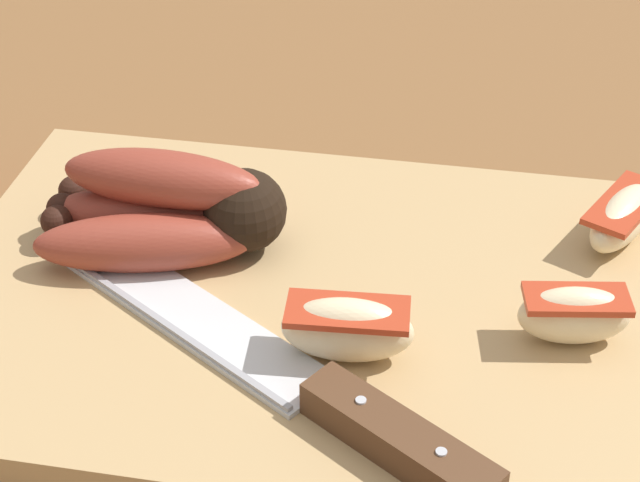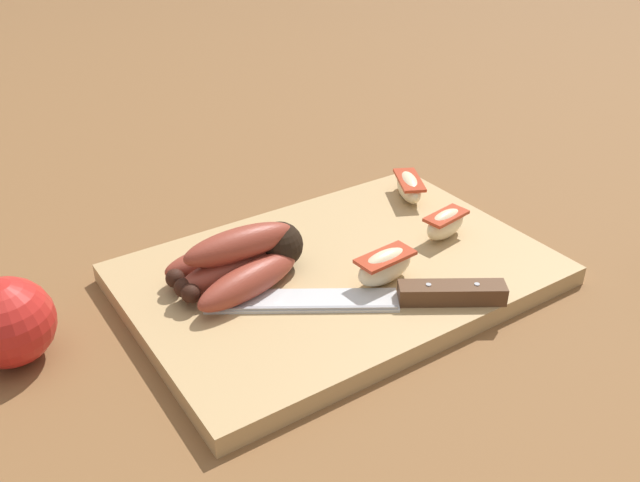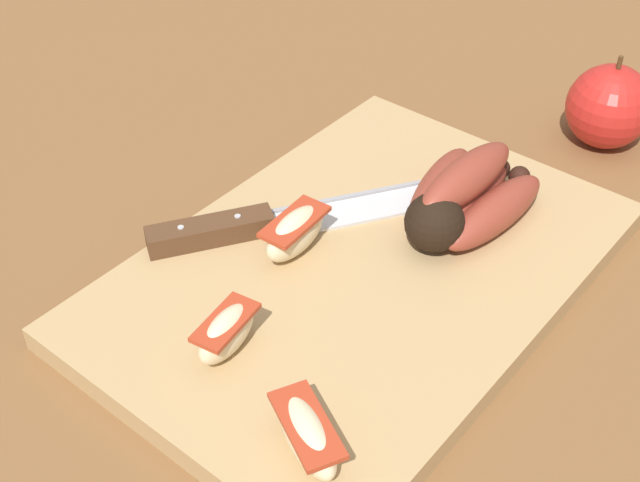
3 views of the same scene
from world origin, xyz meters
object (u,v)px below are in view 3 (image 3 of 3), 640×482
Objects in this scene: apple_wedge_near at (307,434)px; apple_wedge_far at (227,332)px; banana_bunch at (463,198)px; apple_wedge_middle at (295,232)px; chefs_knife at (270,221)px; whole_apple at (609,107)px.

apple_wedge_near is 0.10m from apple_wedge_far.
banana_bunch reaches higher than apple_wedge_far.
banana_bunch is at bearing 10.95° from apple_wedge_near.
apple_wedge_far is (-0.11, -0.03, -0.00)m from apple_wedge_middle.
banana_bunch is at bearing -47.10° from chefs_knife.
chefs_knife is at bearing 132.90° from banana_bunch.
chefs_knife is 0.04m from apple_wedge_middle.
apple_wedge_far is at bearing 73.09° from apple_wedge_near.
banana_bunch is at bearing 172.57° from whole_apple.
chefs_knife is 3.49× the size of apple_wedge_near.
banana_bunch is 0.14m from apple_wedge_middle.
apple_wedge_far reaches higher than apple_wedge_near.
whole_apple is (0.32, -0.11, 0.00)m from apple_wedge_middle.
whole_apple reaches higher than apple_wedge_near.
chefs_knife is 0.35m from whole_apple.
banana_bunch is 2.09× the size of apple_wedge_middle.
banana_bunch is at bearing -11.85° from apple_wedge_far.
apple_wedge_far reaches higher than chefs_knife.
apple_wedge_middle is 0.11m from apple_wedge_far.
whole_apple is at bearing -7.43° from banana_bunch.
chefs_knife is 0.22m from apple_wedge_near.
apple_wedge_near is at bearing -169.05° from banana_bunch.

